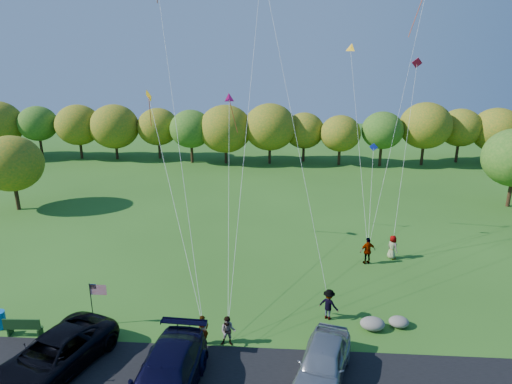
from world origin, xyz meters
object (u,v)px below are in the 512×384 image
flyer_a (203,330)px  flyer_c (329,304)px  flyer_b (228,331)px  minivan_dark (53,355)px  flyer_e (392,247)px  park_bench (23,327)px  flyer_d (368,251)px  minivan_silver (323,362)px  minivan_navy (165,380)px

flyer_a → flyer_c: bearing=-18.2°
flyer_a → flyer_b: flyer_b is taller
minivan_dark → flyer_c: (13.10, 5.35, -0.05)m
flyer_e → park_bench: 23.83m
park_bench → flyer_d: bearing=24.1°
flyer_a → flyer_e: (11.73, 10.72, 0.06)m
minivan_silver → flyer_d: (3.96, 11.99, 0.04)m
minivan_silver → flyer_a: 6.29m
minivan_dark → flyer_c: size_ratio=3.56×
flyer_b → flyer_c: bearing=28.2°
minivan_silver → park_bench: (-15.42, 2.22, -0.36)m
minivan_navy → minivan_silver: 7.01m
minivan_navy → flyer_e: minivan_navy is taller
flyer_b → park_bench: 10.81m
flyer_a → flyer_c: flyer_c is taller
flyer_a → flyer_b: bearing=-41.0°
park_bench → flyer_e: bearing=24.1°
minivan_silver → flyer_b: size_ratio=3.17×
minivan_dark → flyer_d: size_ratio=3.27×
flyer_b → park_bench: (-10.81, -0.01, -0.24)m
minivan_silver → flyer_e: 14.21m
flyer_a → park_bench: (-9.54, -0.01, -0.23)m
minivan_navy → park_bench: (-8.61, 3.90, -0.44)m
minivan_dark → flyer_c: minivan_dark is taller
flyer_b → flyer_d: (8.56, 9.76, 0.16)m
minivan_silver → park_bench: 15.58m
flyer_a → park_bench: 9.54m
minivan_navy → flyer_a: bearing=79.8°
flyer_c → park_bench: size_ratio=0.91×
minivan_dark → minivan_silver: (12.42, 0.36, -0.01)m
minivan_silver → flyer_c: (0.68, 4.99, -0.05)m
flyer_a → flyer_d: bearing=3.7°
minivan_dark → minivan_navy: 5.76m
minivan_silver → minivan_navy: bearing=-150.7°
flyer_a → flyer_d: (9.83, 9.76, 0.16)m
flyer_c → flyer_d: flyer_d is taller
flyer_c → flyer_e: (5.18, 7.96, -0.02)m
flyer_e → flyer_d: bearing=87.1°
minivan_silver → flyer_c: bearing=97.7°
flyer_a → flyer_d: size_ratio=0.83×
flyer_b → flyer_e: size_ratio=0.93×
park_bench → minivan_silver: bearing=-10.9°
flyer_b → flyer_d: flyer_d is taller
flyer_b → flyer_a: bearing=-179.4°
minivan_dark → minivan_silver: 12.42m
flyer_e → flyer_a: bearing=102.7°
minivan_dark → flyer_d: bearing=56.3°
minivan_dark → minivan_silver: bearing=20.9°
flyer_b → flyer_e: (10.47, 10.72, 0.06)m
minivan_dark → minivan_navy: (5.61, -1.32, 0.08)m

